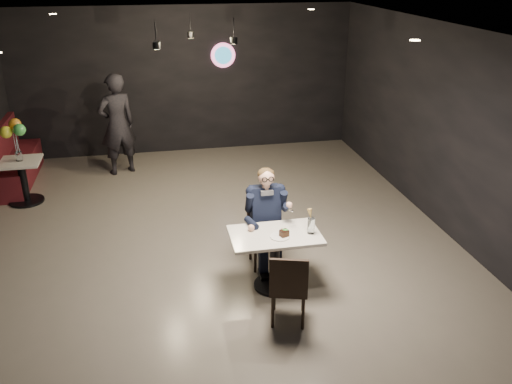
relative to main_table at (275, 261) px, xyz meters
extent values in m
plane|color=slate|center=(-0.61, 1.06, -0.38)|extent=(9.00, 9.00, 0.00)
cube|color=black|center=(-0.61, 3.06, 2.51)|extent=(1.40, 1.20, 0.36)
cube|color=white|center=(0.00, 0.00, 0.00)|extent=(1.10, 0.70, 0.75)
cube|color=black|center=(0.00, 0.55, 0.09)|extent=(0.42, 0.46, 0.92)
cube|color=black|center=(0.00, -0.69, 0.09)|extent=(0.53, 0.56, 0.92)
cube|color=black|center=(0.00, 0.55, 0.34)|extent=(0.60, 0.80, 1.44)
cylinder|color=white|center=(0.04, -0.09, 0.38)|extent=(0.24, 0.24, 0.01)
cube|color=black|center=(0.09, -0.10, 0.42)|extent=(0.12, 0.11, 0.07)
ellipsoid|color=green|center=(0.11, -0.09, 0.47)|extent=(0.07, 0.04, 0.01)
cylinder|color=silver|center=(0.43, -0.07, 0.48)|extent=(0.09, 0.09, 0.20)
cone|color=#D3AF56|center=(0.43, -0.03, 0.62)|extent=(0.08, 0.08, 0.13)
cube|color=#4F1116|center=(-3.86, 4.36, 0.16)|extent=(0.53, 2.13, 1.07)
cube|color=white|center=(-3.56, 3.36, 0.03)|extent=(0.65, 0.65, 0.81)
cylinder|color=silver|center=(-3.56, 3.36, 0.45)|extent=(0.10, 0.10, 0.16)
cube|color=#FFFB35|center=(-3.56, 3.36, 0.82)|extent=(0.36, 0.36, 0.60)
imported|color=black|center=(-2.00, 4.47, 0.59)|extent=(0.82, 0.70, 1.92)
camera|label=1|loc=(-1.39, -5.69, 3.47)|focal=38.00mm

